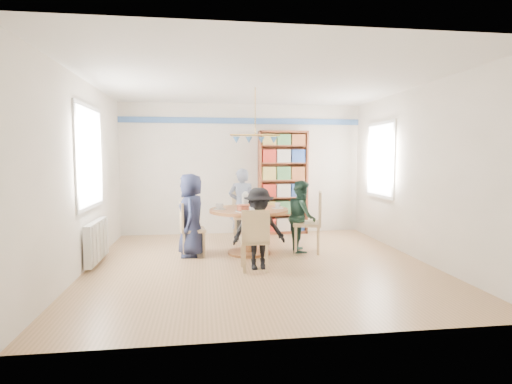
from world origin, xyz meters
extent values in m
plane|color=tan|center=(0.00, 0.00, 0.00)|extent=(5.00, 5.00, 0.00)
plane|color=white|center=(0.00, 0.00, 2.70)|extent=(5.00, 5.00, 0.00)
plane|color=white|center=(0.00, 2.50, 1.35)|extent=(5.00, 0.00, 5.00)
plane|color=white|center=(0.00, -2.50, 1.35)|extent=(5.00, 0.00, 5.00)
plane|color=white|center=(-2.50, 0.00, 1.35)|extent=(0.00, 5.00, 5.00)
plane|color=white|center=(2.50, 0.00, 1.35)|extent=(0.00, 5.00, 5.00)
cube|color=#355892|center=(0.00, 2.48, 2.35)|extent=(5.00, 0.02, 0.12)
cube|color=white|center=(-2.48, 0.30, 1.60)|extent=(0.03, 1.32, 1.52)
cube|color=white|center=(-2.46, 0.30, 1.60)|extent=(0.01, 1.20, 1.40)
cube|color=white|center=(2.48, 1.30, 1.55)|extent=(0.03, 1.12, 1.42)
cube|color=white|center=(2.46, 1.30, 1.55)|extent=(0.01, 1.00, 1.30)
cylinder|color=gold|center=(0.00, 0.50, 2.33)|extent=(0.01, 0.01, 0.75)
cylinder|color=gold|center=(0.00, 0.50, 1.95)|extent=(0.80, 0.02, 0.02)
cone|color=#3969A0|center=(-0.30, 0.50, 1.87)|extent=(0.11, 0.11, 0.10)
cone|color=#3969A0|center=(-0.10, 0.50, 1.87)|extent=(0.11, 0.11, 0.10)
cone|color=#3969A0|center=(0.10, 0.50, 1.87)|extent=(0.11, 0.11, 0.10)
cone|color=#3969A0|center=(0.30, 0.50, 1.87)|extent=(0.11, 0.11, 0.10)
cube|color=silver|center=(-2.42, 0.30, 0.35)|extent=(0.10, 1.00, 0.60)
cube|color=silver|center=(-2.36, -0.10, 0.35)|extent=(0.02, 0.06, 0.56)
cube|color=silver|center=(-2.36, 0.10, 0.35)|extent=(0.02, 0.06, 0.56)
cube|color=silver|center=(-2.36, 0.30, 0.35)|extent=(0.02, 0.06, 0.56)
cube|color=silver|center=(-2.36, 0.50, 0.35)|extent=(0.02, 0.06, 0.56)
cube|color=silver|center=(-2.36, 0.70, 0.35)|extent=(0.02, 0.06, 0.56)
cylinder|color=#925B2F|center=(-0.09, 0.65, 0.72)|extent=(1.30, 1.30, 0.05)
cylinder|color=#925B2F|center=(-0.09, 0.65, 0.35)|extent=(0.16, 0.16, 0.70)
cylinder|color=#925B2F|center=(-0.09, 0.65, 0.02)|extent=(0.70, 0.70, 0.04)
cube|color=tan|center=(-1.01, 0.66, 0.42)|extent=(0.44, 0.44, 0.05)
cube|color=tan|center=(-1.18, 0.64, 0.65)|extent=(0.09, 0.39, 0.46)
cube|color=tan|center=(-0.83, 0.52, 0.20)|extent=(0.04, 0.04, 0.40)
cube|color=tan|center=(-0.87, 0.84, 0.20)|extent=(0.04, 0.04, 0.40)
cube|color=tan|center=(-1.14, 0.48, 0.20)|extent=(0.04, 0.04, 0.40)
cube|color=tan|center=(-1.18, 0.79, 0.20)|extent=(0.04, 0.04, 0.40)
cube|color=tan|center=(0.90, 0.62, 0.49)|extent=(0.56, 0.56, 0.05)
cube|color=tan|center=(1.10, 0.57, 0.76)|extent=(0.17, 0.45, 0.54)
cube|color=tan|center=(0.77, 0.85, 0.23)|extent=(0.05, 0.05, 0.47)
cube|color=tan|center=(0.67, 0.49, 0.23)|extent=(0.05, 0.05, 0.47)
cube|color=tan|center=(1.13, 0.75, 0.23)|extent=(0.05, 0.05, 0.47)
cube|color=tan|center=(1.03, 0.39, 0.23)|extent=(0.05, 0.05, 0.47)
cube|color=tan|center=(-0.06, 1.63, 0.47)|extent=(0.45, 0.45, 0.05)
cube|color=tan|center=(-0.05, 1.83, 0.74)|extent=(0.44, 0.05, 0.53)
cube|color=tan|center=(-0.24, 1.45, 0.23)|extent=(0.04, 0.04, 0.45)
cube|color=tan|center=(0.12, 1.44, 0.23)|extent=(0.04, 0.04, 0.45)
cube|color=tan|center=(-0.23, 1.81, 0.23)|extent=(0.04, 0.04, 0.45)
cube|color=tan|center=(0.12, 1.80, 0.23)|extent=(0.04, 0.04, 0.45)
cube|color=tan|center=(-0.12, -0.31, 0.42)|extent=(0.39, 0.39, 0.05)
cube|color=tan|center=(-0.12, -0.48, 0.65)|extent=(0.39, 0.04, 0.46)
cube|color=tan|center=(0.04, -0.15, 0.20)|extent=(0.04, 0.04, 0.40)
cube|color=tan|center=(-0.28, -0.15, 0.20)|extent=(0.04, 0.04, 0.40)
cube|color=tan|center=(0.04, -0.46, 0.20)|extent=(0.04, 0.04, 0.40)
cube|color=tan|center=(-0.28, -0.46, 0.20)|extent=(0.04, 0.04, 0.40)
imported|color=#181D36|center=(-1.03, 0.62, 0.67)|extent=(0.45, 0.67, 1.34)
imported|color=#1A3429|center=(0.82, 0.69, 0.61)|extent=(0.54, 0.65, 1.21)
imported|color=gray|center=(-0.11, 1.59, 0.70)|extent=(0.56, 0.43, 1.39)
imported|color=black|center=(-0.05, -0.27, 0.58)|extent=(0.79, 0.49, 1.17)
cube|color=brown|center=(0.34, 2.34, 1.07)|extent=(0.04, 0.31, 2.14)
cube|color=brown|center=(1.31, 2.34, 1.07)|extent=(0.04, 0.31, 2.14)
cube|color=brown|center=(0.83, 2.34, 2.12)|extent=(1.02, 0.31, 0.04)
cube|color=brown|center=(0.83, 2.34, 0.03)|extent=(1.02, 0.31, 0.06)
cube|color=brown|center=(0.83, 2.48, 1.07)|extent=(1.02, 0.02, 2.14)
cube|color=brown|center=(0.83, 2.34, 0.41)|extent=(0.96, 0.29, 0.03)
cube|color=brown|center=(0.83, 2.34, 0.76)|extent=(0.96, 0.29, 0.03)
cube|color=brown|center=(0.83, 2.34, 1.12)|extent=(0.96, 0.29, 0.03)
cube|color=brown|center=(0.83, 2.34, 1.48)|extent=(0.96, 0.29, 0.03)
cube|color=brown|center=(0.83, 2.34, 1.84)|extent=(0.96, 0.29, 0.03)
cube|color=maroon|center=(0.52, 2.32, 0.19)|extent=(0.28, 0.22, 0.27)
cube|color=silver|center=(0.83, 2.32, 0.19)|extent=(0.28, 0.22, 0.27)
cube|color=navy|center=(1.13, 2.32, 0.19)|extent=(0.28, 0.22, 0.27)
cube|color=#AF9846|center=(0.52, 2.32, 0.55)|extent=(0.28, 0.22, 0.27)
cube|color=#407440|center=(0.83, 2.32, 0.55)|extent=(0.28, 0.22, 0.27)
cube|color=brown|center=(1.13, 2.32, 0.55)|extent=(0.28, 0.22, 0.27)
cube|color=maroon|center=(0.52, 2.32, 0.91)|extent=(0.28, 0.22, 0.27)
cube|color=silver|center=(0.83, 2.32, 0.91)|extent=(0.28, 0.22, 0.27)
cube|color=navy|center=(1.13, 2.32, 0.91)|extent=(0.28, 0.22, 0.27)
cube|color=#AF9846|center=(0.52, 2.32, 1.27)|extent=(0.28, 0.22, 0.27)
cube|color=#407440|center=(0.83, 2.32, 1.27)|extent=(0.28, 0.22, 0.27)
cube|color=brown|center=(1.13, 2.32, 1.27)|extent=(0.28, 0.22, 0.27)
cube|color=maroon|center=(0.52, 2.32, 1.62)|extent=(0.28, 0.22, 0.27)
cube|color=silver|center=(0.83, 2.32, 1.62)|extent=(0.28, 0.22, 0.27)
cube|color=navy|center=(1.13, 2.32, 1.62)|extent=(0.28, 0.22, 0.27)
cube|color=#AF9846|center=(0.52, 2.32, 1.96)|extent=(0.28, 0.22, 0.22)
cube|color=#407440|center=(0.83, 2.32, 1.96)|extent=(0.28, 0.22, 0.22)
cube|color=brown|center=(1.13, 2.32, 1.96)|extent=(0.28, 0.22, 0.22)
cylinder|color=white|center=(-0.14, 0.73, 0.87)|extent=(0.12, 0.12, 0.24)
sphere|color=white|center=(-0.14, 0.73, 0.99)|extent=(0.09, 0.09, 0.09)
cylinder|color=silver|center=(0.04, 0.77, 0.89)|extent=(0.07, 0.07, 0.28)
cylinder|color=#3969A0|center=(0.04, 0.77, 1.04)|extent=(0.03, 0.03, 0.03)
cylinder|color=white|center=(-0.04, 0.93, 0.76)|extent=(0.30, 0.30, 0.01)
cylinder|color=brown|center=(-0.04, 0.93, 0.81)|extent=(0.24, 0.24, 0.09)
cylinder|color=white|center=(-0.19, 0.35, 0.76)|extent=(0.30, 0.30, 0.01)
cylinder|color=brown|center=(-0.19, 0.35, 0.81)|extent=(0.24, 0.24, 0.09)
cylinder|color=white|center=(-0.57, 0.65, 0.76)|extent=(0.20, 0.20, 0.01)
imported|color=white|center=(-0.57, 0.65, 0.80)|extent=(0.12, 0.12, 0.10)
cylinder|color=white|center=(0.40, 0.65, 0.76)|extent=(0.20, 0.20, 0.01)
imported|color=white|center=(0.40, 0.65, 0.80)|extent=(0.10, 0.10, 0.09)
cylinder|color=white|center=(-0.09, 1.13, 0.76)|extent=(0.20, 0.20, 0.01)
imported|color=white|center=(-0.09, 1.13, 0.80)|extent=(0.12, 0.12, 0.10)
cylinder|color=white|center=(-0.09, 0.17, 0.76)|extent=(0.20, 0.20, 0.01)
imported|color=white|center=(-0.09, 0.17, 0.80)|extent=(0.10, 0.10, 0.09)
camera|label=1|loc=(-0.83, -5.83, 1.60)|focal=28.00mm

